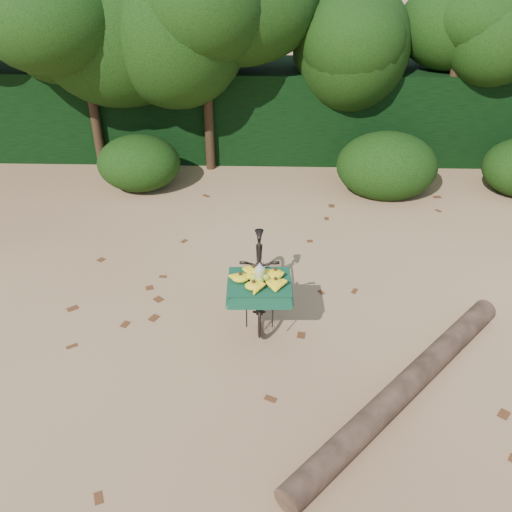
{
  "coord_description": "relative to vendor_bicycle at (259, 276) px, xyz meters",
  "views": [
    {
      "loc": [
        -0.59,
        -4.89,
        4.33
      ],
      "look_at": [
        -0.75,
        0.48,
        0.94
      ],
      "focal_mm": 38.0,
      "sensor_mm": 36.0,
      "label": 1
    }
  ],
  "objects": [
    {
      "name": "hedge_backdrop",
      "position": [
        0.72,
        5.6,
        0.39
      ],
      "size": [
        26.0,
        1.8,
        1.8
      ],
      "primitive_type": "cube",
      "color": "black",
      "rests_on": "ground"
    },
    {
      "name": "leaf_litter",
      "position": [
        0.72,
        -0.05,
        -0.5
      ],
      "size": [
        7.0,
        7.3,
        0.01
      ],
      "primitive_type": null,
      "color": "#4C2914",
      "rests_on": "ground"
    },
    {
      "name": "vendor_bicycle",
      "position": [
        0.0,
        0.0,
        0.0
      ],
      "size": [
        0.73,
        1.74,
        1.0
      ],
      "rotation": [
        0.0,
        0.0,
        0.03
      ],
      "color": "black",
      "rests_on": "ground"
    },
    {
      "name": "tree_row",
      "position": [
        0.07,
        4.8,
        1.49
      ],
      "size": [
        14.5,
        2.0,
        4.0
      ],
      "primitive_type": null,
      "color": "black",
      "rests_on": "ground"
    },
    {
      "name": "fallen_log",
      "position": [
        1.57,
        -1.47,
        -0.37
      ],
      "size": [
        2.75,
        2.91,
        0.27
      ],
      "primitive_type": "cylinder",
      "rotation": [
        1.57,
        0.0,
        -0.75
      ],
      "color": "brown",
      "rests_on": "ground"
    },
    {
      "name": "ground",
      "position": [
        0.72,
        -0.7,
        -0.51
      ],
      "size": [
        80.0,
        80.0,
        0.0
      ],
      "primitive_type": "plane",
      "color": "tan",
      "rests_on": "ground"
    },
    {
      "name": "bush_clumps",
      "position": [
        1.22,
        3.6,
        -0.06
      ],
      "size": [
        8.8,
        1.7,
        0.9
      ],
      "primitive_type": null,
      "color": "black",
      "rests_on": "ground"
    }
  ]
}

